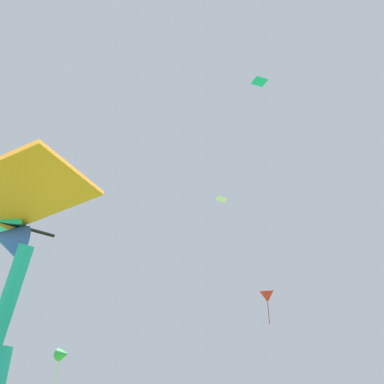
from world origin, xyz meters
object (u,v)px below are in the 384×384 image
held_stunt_kite (2,218)px  distant_kite_white_high_right (222,199)px  marker_flag (62,362)px  distant_kite_teal_high_left (260,81)px  distant_kite_red_low_right (267,297)px

held_stunt_kite → distant_kite_white_high_right: (-10.31, 19.36, 10.95)m
marker_flag → held_stunt_kite: bearing=-40.8°
distant_kite_teal_high_left → marker_flag: bearing=-89.0°
held_stunt_kite → distant_kite_white_high_right: bearing=118.0°
distant_kite_white_high_right → marker_flag: distant_kite_white_high_right is taller
distant_kite_teal_high_left → distant_kite_white_high_right: size_ratio=1.21×
distant_kite_teal_high_left → marker_flag: distant_kite_teal_high_left is taller
held_stunt_kite → distant_kite_red_low_right: size_ratio=0.86×
held_stunt_kite → distant_kite_red_low_right: (-7.26, 18.88, 3.66)m
held_stunt_kite → marker_flag: 5.83m
distant_kite_teal_high_left → distant_kite_white_high_right: bearing=142.4°
held_stunt_kite → distant_kite_red_low_right: distant_kite_red_low_right is taller
distant_kite_red_low_right → marker_flag: bearing=-79.3°
distant_kite_red_low_right → marker_flag: size_ratio=1.02×
distant_kite_teal_high_left → distant_kite_red_low_right: distant_kite_teal_high_left is taller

